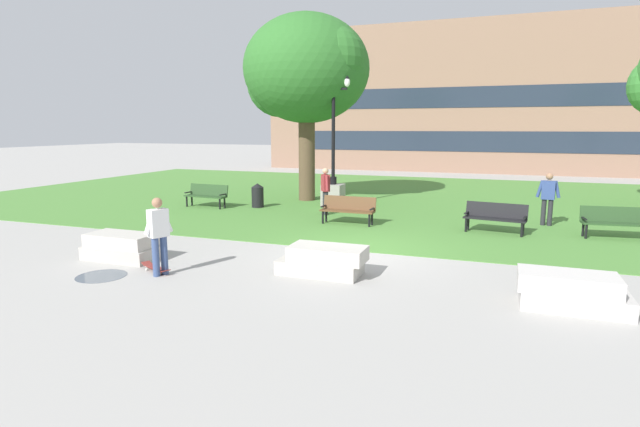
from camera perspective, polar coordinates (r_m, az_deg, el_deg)
The scene contains 18 objects.
ground_plane at distance 13.01m, azimuth 4.22°, elevation -4.35°, with size 140.00×140.00×0.00m, color #A3A09B.
grass_lawn at distance 22.63m, azimuth 11.15°, elevation 1.60°, with size 40.00×20.00×0.02m, color #4C8438.
concrete_block_center at distance 13.09m, azimuth -21.72°, elevation -3.57°, with size 1.80×0.90×0.64m.
concrete_block_left at distance 10.93m, azimuth 0.39°, elevation -5.42°, with size 1.91×0.90×0.64m.
concrete_block_right at distance 9.99m, azimuth 26.76°, elevation -8.00°, with size 1.85×0.90×0.64m.
person_skateboarder at distance 11.26m, azimuth -17.96°, elevation -2.02°, with size 0.41×0.59×1.71m.
skateboard at distance 11.79m, azimuth -18.27°, elevation -5.91°, with size 1.01×0.62×0.14m.
puddle at distance 11.87m, azimuth -23.69°, elevation -6.55°, with size 1.06×1.06×0.01m, color #47515B.
park_bench_near_left at distance 15.97m, azimuth 19.40°, elevation -0.26°, with size 1.86×0.79×0.90m.
park_bench_near_right at distance 16.65m, azimuth 30.65°, elevation -0.69°, with size 1.85×0.73×0.90m.
park_bench_far_left at distance 20.46m, azimuth -12.81°, elevation 2.17°, with size 1.83×0.66×0.90m.
park_bench_far_right at distance 16.50m, azimuth 3.25°, elevation 0.60°, with size 1.81×0.57×0.90m.
lamp_post_left at distance 20.04m, azimuth 1.51°, elevation 3.75°, with size 1.32×0.80×5.12m.
tree_near_left at distance 21.92m, azimuth -1.71°, elevation 15.96°, with size 5.59×5.32×7.85m.
trash_bin at distance 20.05m, azimuth -7.15°, elevation 2.08°, with size 0.49×0.49×0.96m.
person_bystander_near_lawn at distance 17.73m, azimuth 24.61°, elevation 1.82°, with size 0.75×0.30×1.71m.
person_bystander_far_lawn at distance 18.18m, azimuth 0.63°, elevation 2.89°, with size 0.49×0.74×1.71m.
building_facade_distant at distance 36.77m, azimuth 16.72°, elevation 12.56°, with size 29.90×1.03×10.38m.
Camera 1 is at (3.41, -12.15, 3.19)m, focal length 28.00 mm.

